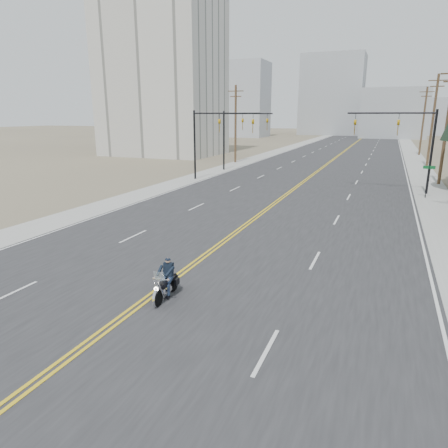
% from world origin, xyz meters
% --- Properties ---
extents(ground_plane, '(400.00, 400.00, 0.00)m').
position_xyz_m(ground_plane, '(0.00, 0.00, 0.00)').
color(ground_plane, '#776D56').
rests_on(ground_plane, ground).
extents(road, '(20.00, 200.00, 0.01)m').
position_xyz_m(road, '(0.00, 70.00, 0.01)').
color(road, '#303033').
rests_on(road, ground).
extents(sidewalk_left, '(3.00, 200.00, 0.01)m').
position_xyz_m(sidewalk_left, '(-11.50, 70.00, 0.01)').
color(sidewalk_left, '#A5A5A0').
rests_on(sidewalk_left, ground).
extents(sidewalk_right, '(3.00, 200.00, 0.01)m').
position_xyz_m(sidewalk_right, '(11.50, 70.00, 0.01)').
color(sidewalk_right, '#A5A5A0').
rests_on(sidewalk_right, ground).
extents(traffic_mast_left, '(7.10, 0.26, 7.00)m').
position_xyz_m(traffic_mast_left, '(-8.98, 32.00, 4.94)').
color(traffic_mast_left, black).
rests_on(traffic_mast_left, ground).
extents(traffic_mast_right, '(7.10, 0.26, 7.00)m').
position_xyz_m(traffic_mast_right, '(8.98, 32.00, 4.94)').
color(traffic_mast_right, black).
rests_on(traffic_mast_right, ground).
extents(traffic_mast_far, '(6.10, 0.26, 7.00)m').
position_xyz_m(traffic_mast_far, '(-9.31, 40.00, 4.87)').
color(traffic_mast_far, black).
rests_on(traffic_mast_far, ground).
extents(street_sign, '(0.90, 0.06, 2.62)m').
position_xyz_m(street_sign, '(10.80, 30.00, 1.80)').
color(street_sign, black).
rests_on(street_sign, ground).
extents(utility_pole_c, '(2.20, 0.30, 11.00)m').
position_xyz_m(utility_pole_c, '(12.50, 38.00, 5.73)').
color(utility_pole_c, brown).
rests_on(utility_pole_c, ground).
extents(utility_pole_d, '(2.20, 0.30, 11.50)m').
position_xyz_m(utility_pole_d, '(12.50, 53.00, 5.98)').
color(utility_pole_d, brown).
rests_on(utility_pole_d, ground).
extents(utility_pole_e, '(2.20, 0.30, 11.00)m').
position_xyz_m(utility_pole_e, '(12.50, 70.00, 5.73)').
color(utility_pole_e, brown).
rests_on(utility_pole_e, ground).
extents(utility_pole_left, '(2.20, 0.30, 10.50)m').
position_xyz_m(utility_pole_left, '(-12.50, 48.00, 5.48)').
color(utility_pole_left, brown).
rests_on(utility_pole_left, ground).
extents(apartment_block, '(18.00, 14.00, 30.00)m').
position_xyz_m(apartment_block, '(-28.00, 55.00, 15.00)').
color(apartment_block, silver).
rests_on(apartment_block, ground).
extents(haze_bldg_a, '(14.00, 12.00, 22.00)m').
position_xyz_m(haze_bldg_a, '(-35.00, 115.00, 11.00)').
color(haze_bldg_a, '#B7BCC6').
rests_on(haze_bldg_a, ground).
extents(haze_bldg_b, '(18.00, 14.00, 14.00)m').
position_xyz_m(haze_bldg_b, '(8.00, 125.00, 7.00)').
color(haze_bldg_b, '#ADB2B7').
rests_on(haze_bldg_b, ground).
extents(haze_bldg_d, '(20.00, 15.00, 26.00)m').
position_xyz_m(haze_bldg_d, '(-12.00, 140.00, 13.00)').
color(haze_bldg_d, '#ADB2B7').
rests_on(haze_bldg_d, ground).
extents(haze_bldg_e, '(14.00, 14.00, 12.00)m').
position_xyz_m(haze_bldg_e, '(25.00, 150.00, 6.00)').
color(haze_bldg_e, '#B7BCC6').
rests_on(haze_bldg_e, ground).
extents(haze_bldg_f, '(12.00, 12.00, 16.00)m').
position_xyz_m(haze_bldg_f, '(-50.00, 130.00, 8.00)').
color(haze_bldg_f, '#ADB2B7').
rests_on(haze_bldg_f, ground).
extents(motorcyclist, '(0.98, 1.97, 1.48)m').
position_xyz_m(motorcyclist, '(0.60, 5.98, 0.74)').
color(motorcyclist, black).
rests_on(motorcyclist, ground).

